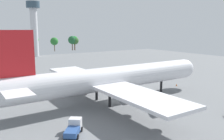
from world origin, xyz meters
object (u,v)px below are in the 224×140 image
cargo_airplane (111,79)px  control_tower (34,24)px  maintenance_van (74,128)px  safety_cone_nose (177,85)px

cargo_airplane → control_tower: bearing=83.4°
maintenance_van → safety_cone_nose: maintenance_van is taller
safety_cone_nose → control_tower: bearing=97.1°
maintenance_van → control_tower: control_tower is taller
maintenance_van → cargo_airplane: bearing=37.9°
safety_cone_nose → maintenance_van: bearing=-161.0°
cargo_airplane → safety_cone_nose: cargo_airplane is taller
maintenance_van → safety_cone_nose: bearing=19.0°
cargo_airplane → maintenance_van: 21.23m
safety_cone_nose → control_tower: size_ratio=0.02×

